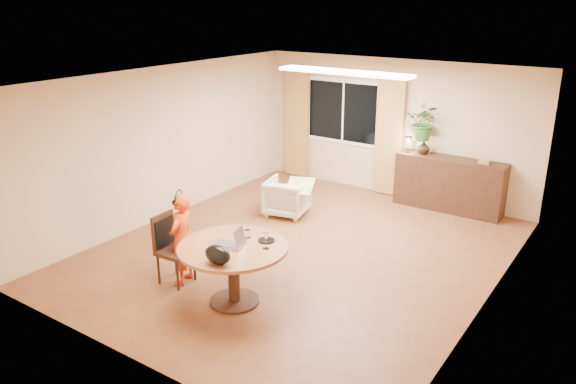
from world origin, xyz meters
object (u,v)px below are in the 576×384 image
object	(u,v)px
armchair	(287,197)
sideboard	(449,184)
dining_chair	(175,250)
dining_table	(233,258)
child	(182,239)

from	to	relation	value
armchair	sideboard	xyz separation A→B (m)	(2.27, 1.84, 0.16)
dining_chair	sideboard	world-z (taller)	sideboard
dining_table	dining_chair	size ratio (longest dim) A/B	1.43
child	sideboard	size ratio (longest dim) A/B	0.65
dining_table	dining_chair	xyz separation A→B (m)	(-0.98, -0.02, -0.14)
armchair	dining_chair	bearing A→B (deg)	80.37
dining_table	dining_chair	world-z (taller)	dining_chair
dining_chair	child	distance (m)	0.18
dining_chair	sideboard	bearing A→B (deg)	63.42
armchair	sideboard	distance (m)	2.93
armchair	dining_table	bearing A→B (deg)	98.76
child	dining_chair	bearing A→B (deg)	-65.92
child	sideboard	distance (m)	5.11
dining_table	child	world-z (taller)	child
dining_table	child	size ratio (longest dim) A/B	1.09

